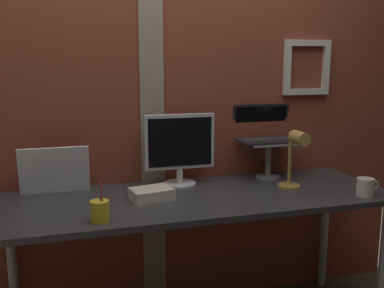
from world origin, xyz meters
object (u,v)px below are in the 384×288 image
monitor (180,146)px  pen_cup (100,211)px  laptop (264,130)px  whiteboard_panel (54,170)px  desk_lamp (295,154)px  coffee_mug (366,187)px

monitor → pen_cup: size_ratio=2.31×
laptop → whiteboard_panel: (-1.19, -0.04, -0.15)m
desk_lamp → pen_cup: (-1.02, -0.18, -0.15)m
desk_lamp → pen_cup: bearing=-169.9°
pen_cup → coffee_mug: pen_cup is taller
coffee_mug → desk_lamp: bearing=149.2°
whiteboard_panel → coffee_mug: whiteboard_panel is taller
pen_cup → coffee_mug: size_ratio=1.35×
laptop → coffee_mug: bearing=-57.6°
laptop → whiteboard_panel: bearing=-178.0°
laptop → pen_cup: (-1.00, -0.52, -0.23)m
monitor → whiteboard_panel: size_ratio=1.13×
desk_lamp → coffee_mug: (0.31, -0.18, -0.15)m
laptop → whiteboard_panel: size_ratio=1.01×
monitor → pen_cup: 0.67m
laptop → coffee_mug: (0.33, -0.52, -0.23)m
monitor → laptop: size_ratio=1.11×
laptop → pen_cup: laptop is taller
monitor → desk_lamp: (0.56, -0.27, -0.02)m
laptop → desk_lamp: bearing=-86.2°
whiteboard_panel → desk_lamp: size_ratio=1.08×
desk_lamp → whiteboard_panel: bearing=166.5°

